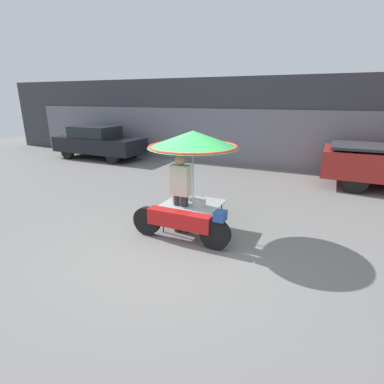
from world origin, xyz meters
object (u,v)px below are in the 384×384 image
Objects in this scene: vendor_motorcycle_cart at (192,155)px; parked_car at (99,142)px; potted_plant at (69,142)px; vendor_person at (181,189)px.

vendor_motorcycle_cart is 9.02m from parked_car.
vendor_motorcycle_cart is 0.50× the size of parked_car.
potted_plant is (-9.97, 6.21, -1.12)m from vendor_motorcycle_cart.
parked_car reaches higher than potted_plant.
parked_car is (-7.21, 5.35, -0.86)m from vendor_motorcycle_cart.
vendor_person is 1.86× the size of potted_plant.
vendor_motorcycle_cart is 1.26× the size of vendor_person.
parked_car is at bearing 143.45° from vendor_motorcycle_cart.
potted_plant is at bearing 146.96° from vendor_person.
parked_car is at bearing 141.95° from vendor_person.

